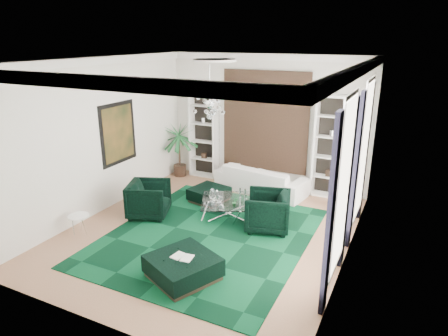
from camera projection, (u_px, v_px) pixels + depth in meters
The scene contains 30 objects.
floor at pixel (210, 231), 9.16m from camera, with size 6.00×7.00×0.02m, color #A67758.
ceiling at pixel (208, 59), 7.96m from camera, with size 6.00×7.00×0.02m, color white.
wall_back at pixel (266, 121), 11.56m from camera, with size 6.00×0.02×3.80m, color silver.
wall_front at pixel (91, 213), 5.57m from camera, with size 6.00×0.02×3.80m, color silver.
wall_left at pixel (101, 136), 9.81m from camera, with size 0.02×7.00×3.80m, color silver.
wall_right at pixel (354, 171), 7.31m from camera, with size 0.02×7.00×3.80m, color silver.
crown_molding at pixel (208, 65), 8.00m from camera, with size 6.00×7.00×0.18m, color white, non-canonical shape.
ceiling_medallion at pixel (215, 60), 8.23m from camera, with size 0.90×0.90×0.05m, color white.
tapestry at pixel (265, 122), 11.51m from camera, with size 2.50×0.06×2.80m, color black.
shelving_left at pixel (204, 133), 12.35m from camera, with size 0.90×0.38×2.80m, color white, non-canonical shape.
shelving_right at pixel (331, 147), 10.73m from camera, with size 0.90×0.38×2.80m, color white, non-canonical shape.
painting at pixel (119, 133), 10.32m from camera, with size 0.04×1.30×1.60m, color black.
window_near at pixel (344, 186), 6.55m from camera, with size 0.03×1.10×2.90m, color white.
curtain_near_a at pixel (330, 218), 5.98m from camera, with size 0.07×0.30×3.25m, color black.
curtain_near_b at pixel (348, 185), 7.31m from camera, with size 0.07×0.30×3.25m, color black.
window_far at pixel (364, 151), 8.60m from camera, with size 0.03×1.10×2.90m, color white.
curtain_far_a at pixel (355, 172), 8.03m from camera, with size 0.07×0.30×3.25m, color black.
curtain_far_b at pixel (366, 152), 9.36m from camera, with size 0.07×0.30×3.25m, color black.
rug at pixel (209, 236), 8.90m from camera, with size 4.20×5.00×0.02m, color black.
sofa at pixel (261, 179), 11.34m from camera, with size 2.61×1.02×0.76m, color white.
armchair_left at pixel (149, 199), 9.79m from camera, with size 0.94×0.97×0.88m, color black.
armchair_right at pixel (268, 211), 9.10m from camera, with size 0.96×0.99×0.90m, color black.
coffee_table at pixel (228, 208), 9.81m from camera, with size 1.24×1.24×0.43m, color white, non-canonical shape.
ottoman_side at pixel (209, 195), 10.70m from camera, with size 0.88×0.88×0.39m, color black.
ottoman_front at pixel (183, 268), 7.28m from camera, with size 1.10×1.10×0.44m, color black.
book at pixel (183, 257), 7.21m from camera, with size 0.39×0.26×0.03m, color white.
side_table at pixel (80, 225), 8.94m from camera, with size 0.46×0.46×0.44m, color white.
palm at pixel (179, 143), 12.45m from camera, with size 1.34×1.34×2.14m, color #1F5D2E, non-canonical shape.
chandelier at pixel (210, 105), 8.54m from camera, with size 0.76×0.76×0.69m, color white, non-canonical shape.
table_plant at pixel (235, 202), 9.36m from camera, with size 0.13×0.10×0.23m, color #1F5D2E.
Camera 1 is at (3.90, -7.27, 4.25)m, focal length 32.00 mm.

